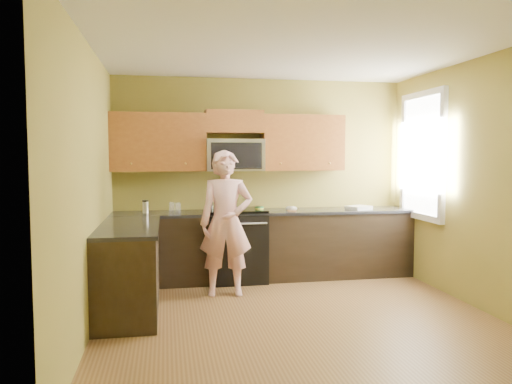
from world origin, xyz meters
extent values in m
plane|color=brown|center=(0.00, 0.00, 0.00)|extent=(4.00, 4.00, 0.00)
plane|color=white|center=(0.00, 0.00, 2.70)|extent=(4.00, 4.00, 0.00)
plane|color=olive|center=(0.00, 2.00, 1.35)|extent=(4.00, 0.00, 4.00)
plane|color=olive|center=(0.00, -2.00, 1.35)|extent=(4.00, 0.00, 4.00)
plane|color=olive|center=(-2.00, 0.00, 1.35)|extent=(0.00, 4.00, 4.00)
plane|color=olive|center=(2.00, 0.00, 1.35)|extent=(0.00, 4.00, 4.00)
cube|color=black|center=(0.00, 1.70, 0.44)|extent=(4.00, 0.60, 0.88)
cube|color=black|center=(-1.70, 0.60, 0.44)|extent=(0.60, 1.60, 0.88)
cube|color=black|center=(0.00, 1.69, 0.90)|extent=(4.00, 0.62, 0.04)
cube|color=black|center=(-1.69, 0.60, 0.90)|extent=(0.62, 1.60, 0.04)
cube|color=brown|center=(-0.40, 1.83, 2.10)|extent=(0.76, 0.33, 0.30)
imported|color=#ED7678|center=(-0.61, 1.03, 0.86)|extent=(0.66, 0.47, 1.72)
cube|color=#B27F47|center=(0.33, 1.56, 0.93)|extent=(0.13, 0.13, 0.01)
ellipsoid|color=silver|center=(0.32, 1.63, 0.95)|extent=(0.12, 0.13, 0.06)
ellipsoid|color=silver|center=(0.34, 1.57, 0.95)|extent=(0.15, 0.16, 0.07)
cube|color=white|center=(1.28, 1.60, 0.95)|extent=(0.37, 0.34, 0.05)
cylinder|color=silver|center=(-1.15, 1.76, 0.98)|extent=(0.09, 0.09, 0.12)
cylinder|color=silver|center=(-1.23, 1.86, 0.98)|extent=(0.08, 0.08, 0.12)
cylinder|color=silver|center=(-0.71, 1.89, 0.98)|extent=(0.08, 0.08, 0.12)
camera|label=1|loc=(-1.30, -4.72, 1.65)|focal=34.66mm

